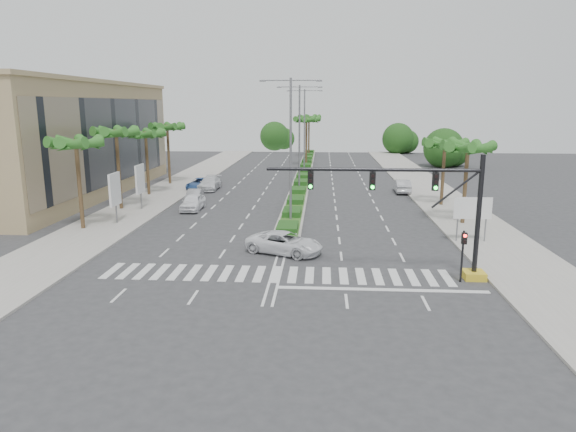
# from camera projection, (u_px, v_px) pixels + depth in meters

# --- Properties ---
(ground) EXTENTS (160.00, 160.00, 0.00)m
(ground) POSITION_uv_depth(u_px,v_px,m) (276.00, 274.00, 30.48)
(ground) COLOR #333335
(ground) RESTS_ON ground
(footpath_right) EXTENTS (6.00, 120.00, 0.15)m
(footpath_right) POSITION_uv_depth(u_px,v_px,m) (453.00, 209.00, 48.96)
(footpath_right) COLOR gray
(footpath_right) RESTS_ON ground
(footpath_left) EXTENTS (6.00, 120.00, 0.15)m
(footpath_left) POSITION_uv_depth(u_px,v_px,m) (142.00, 205.00, 50.95)
(footpath_left) COLOR gray
(footpath_left) RESTS_ON ground
(median) EXTENTS (2.20, 75.00, 0.20)m
(median) POSITION_uv_depth(u_px,v_px,m) (304.00, 173.00, 74.32)
(median) COLOR gray
(median) RESTS_ON ground
(median_grass) EXTENTS (1.80, 75.00, 0.04)m
(median_grass) POSITION_uv_depth(u_px,v_px,m) (304.00, 172.00, 74.30)
(median_grass) COLOR #305B1F
(median_grass) RESTS_ON median
(building) EXTENTS (12.00, 36.00, 12.00)m
(building) POSITION_uv_depth(u_px,v_px,m) (61.00, 141.00, 56.25)
(building) COLOR tan
(building) RESTS_ON ground
(signal_gantry) EXTENTS (12.60, 1.20, 7.20)m
(signal_gantry) POSITION_uv_depth(u_px,v_px,m) (438.00, 220.00, 29.13)
(signal_gantry) COLOR gold
(signal_gantry) RESTS_ON ground
(pedestrian_signal) EXTENTS (0.28, 0.36, 3.00)m
(pedestrian_signal) POSITION_uv_depth(u_px,v_px,m) (463.00, 248.00, 28.69)
(pedestrian_signal) COLOR black
(pedestrian_signal) RESTS_ON ground
(direction_sign) EXTENTS (2.70, 0.11, 3.40)m
(direction_sign) POSITION_uv_depth(u_px,v_px,m) (473.00, 210.00, 36.86)
(direction_sign) COLOR slate
(direction_sign) RESTS_ON ground
(billboard_near) EXTENTS (0.18, 2.10, 4.35)m
(billboard_near) POSITION_uv_depth(u_px,v_px,m) (115.00, 190.00, 42.49)
(billboard_near) COLOR slate
(billboard_near) RESTS_ON ground
(billboard_far) EXTENTS (0.18, 2.10, 4.35)m
(billboard_far) POSITION_uv_depth(u_px,v_px,m) (140.00, 179.00, 48.34)
(billboard_far) COLOR slate
(billboard_far) RESTS_ON ground
(palm_left_near) EXTENTS (4.57, 4.68, 7.55)m
(palm_left_near) POSITION_uv_depth(u_px,v_px,m) (76.00, 146.00, 39.88)
(palm_left_near) COLOR brown
(palm_left_near) RESTS_ON ground
(palm_left_mid) EXTENTS (4.57, 4.68, 7.95)m
(palm_left_mid) POSITION_uv_depth(u_px,v_px,m) (116.00, 135.00, 47.60)
(palm_left_mid) COLOR brown
(palm_left_mid) RESTS_ON ground
(palm_left_far) EXTENTS (4.57, 4.68, 7.35)m
(palm_left_far) POSITION_uv_depth(u_px,v_px,m) (146.00, 136.00, 55.52)
(palm_left_far) COLOR brown
(palm_left_far) RESTS_ON ground
(palm_left_end) EXTENTS (4.57, 4.68, 7.75)m
(palm_left_end) POSITION_uv_depth(u_px,v_px,m) (167.00, 129.00, 63.23)
(palm_left_end) COLOR brown
(palm_left_end) RESTS_ON ground
(palm_right_near) EXTENTS (4.57, 4.68, 7.05)m
(palm_right_near) POSITION_uv_depth(u_px,v_px,m) (468.00, 150.00, 41.85)
(palm_right_near) COLOR brown
(palm_right_near) RESTS_ON ground
(palm_right_far) EXTENTS (4.57, 4.68, 6.75)m
(palm_right_far) POSITION_uv_depth(u_px,v_px,m) (445.00, 146.00, 49.71)
(palm_right_far) COLOR brown
(palm_right_far) RESTS_ON ground
(palm_median_a) EXTENTS (4.57, 4.68, 8.05)m
(palm_median_a) POSITION_uv_depth(u_px,v_px,m) (306.00, 121.00, 82.56)
(palm_median_a) COLOR brown
(palm_median_a) RESTS_ON ground
(palm_median_b) EXTENTS (4.57, 4.68, 8.05)m
(palm_median_b) POSITION_uv_depth(u_px,v_px,m) (309.00, 119.00, 97.18)
(palm_median_b) COLOR brown
(palm_median_b) RESTS_ON ground
(streetlight_near) EXTENTS (5.10, 0.25, 12.00)m
(streetlight_near) POSITION_uv_depth(u_px,v_px,m) (291.00, 142.00, 42.67)
(streetlight_near) COLOR slate
(streetlight_near) RESTS_ON ground
(streetlight_mid) EXTENTS (5.10, 0.25, 12.00)m
(streetlight_mid) POSITION_uv_depth(u_px,v_px,m) (299.00, 132.00, 58.27)
(streetlight_mid) COLOR slate
(streetlight_mid) RESTS_ON ground
(streetlight_far) EXTENTS (5.10, 0.25, 12.00)m
(streetlight_far) POSITION_uv_depth(u_px,v_px,m) (304.00, 126.00, 73.87)
(streetlight_far) COLOR slate
(streetlight_far) RESTS_ON ground
(car_parked_a) EXTENTS (1.81, 4.48, 1.53)m
(car_parked_a) POSITION_uv_depth(u_px,v_px,m) (193.00, 202.00, 48.87)
(car_parked_a) COLOR white
(car_parked_a) RESTS_ON ground
(car_parked_b) EXTENTS (1.67, 4.10, 1.32)m
(car_parked_b) POSITION_uv_depth(u_px,v_px,m) (194.00, 196.00, 52.74)
(car_parked_b) COLOR #A2A1A6
(car_parked_b) RESTS_ON ground
(car_parked_c) EXTENTS (2.83, 5.05, 1.33)m
(car_parked_c) POSITION_uv_depth(u_px,v_px,m) (200.00, 184.00, 60.78)
(car_parked_c) COLOR #335A9C
(car_parked_c) RESTS_ON ground
(car_parked_d) EXTENTS (2.18, 5.23, 1.51)m
(car_parked_d) POSITION_uv_depth(u_px,v_px,m) (210.00, 183.00, 60.44)
(car_parked_d) COLOR silver
(car_parked_d) RESTS_ON ground
(car_crossing) EXTENTS (5.76, 4.27, 1.46)m
(car_crossing) POSITION_uv_depth(u_px,v_px,m) (285.00, 243.00, 34.66)
(car_crossing) COLOR white
(car_crossing) RESTS_ON ground
(car_right) EXTENTS (1.76, 4.66, 1.52)m
(car_right) POSITION_uv_depth(u_px,v_px,m) (402.00, 186.00, 58.50)
(car_right) COLOR silver
(car_right) RESTS_ON ground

